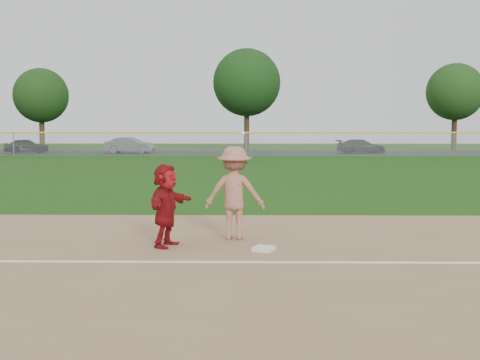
{
  "coord_description": "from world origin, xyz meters",
  "views": [
    {
      "loc": [
        0.18,
        -11.39,
        2.43
      ],
      "look_at": [
        0.0,
        1.5,
        1.3
      ],
      "focal_mm": 45.0,
      "sensor_mm": 36.0,
      "label": 1
    }
  ],
  "objects_px": {
    "base_runner": "(166,205)",
    "car_mid": "(130,145)",
    "car_left": "(27,146)",
    "first_base": "(264,249)",
    "car_right": "(361,146)"
  },
  "relations": [
    {
      "from": "car_mid",
      "to": "car_right",
      "type": "distance_m",
      "value": 21.67
    },
    {
      "from": "base_runner",
      "to": "car_left",
      "type": "bearing_deg",
      "value": 42.06
    },
    {
      "from": "first_base",
      "to": "car_left",
      "type": "xyz_separation_m",
      "value": [
        -21.36,
        45.16,
        0.64
      ]
    },
    {
      "from": "car_mid",
      "to": "car_right",
      "type": "bearing_deg",
      "value": -84.3
    },
    {
      "from": "first_base",
      "to": "car_left",
      "type": "distance_m",
      "value": 49.96
    },
    {
      "from": "car_mid",
      "to": "car_right",
      "type": "height_order",
      "value": "car_mid"
    },
    {
      "from": "base_runner",
      "to": "car_right",
      "type": "height_order",
      "value": "base_runner"
    },
    {
      "from": "base_runner",
      "to": "car_mid",
      "type": "height_order",
      "value": "base_runner"
    },
    {
      "from": "car_mid",
      "to": "car_right",
      "type": "xyz_separation_m",
      "value": [
        21.67,
        0.08,
        -0.09
      ]
    },
    {
      "from": "car_mid",
      "to": "first_base",
      "type": "bearing_deg",
      "value": -160.22
    },
    {
      "from": "car_mid",
      "to": "car_right",
      "type": "relative_size",
      "value": 1.01
    },
    {
      "from": "base_runner",
      "to": "car_mid",
      "type": "distance_m",
      "value": 45.35
    },
    {
      "from": "first_base",
      "to": "base_runner",
      "type": "xyz_separation_m",
      "value": [
        -1.97,
        0.41,
        0.8
      ]
    },
    {
      "from": "first_base",
      "to": "car_left",
      "type": "bearing_deg",
      "value": 115.32
    },
    {
      "from": "first_base",
      "to": "base_runner",
      "type": "bearing_deg",
      "value": 168.11
    }
  ]
}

